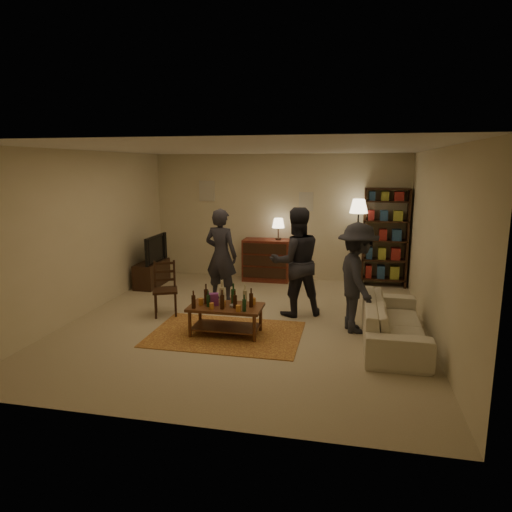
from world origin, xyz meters
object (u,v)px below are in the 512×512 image
(bookshelf, at_px, (385,236))
(floor_lamp, at_px, (359,212))
(tv_stand, at_px, (152,267))
(dresser, at_px, (267,259))
(coffee_table, at_px, (225,309))
(person_left, at_px, (221,255))
(sofa, at_px, (393,322))
(person_right, at_px, (296,262))
(person_by_sofa, at_px, (357,278))
(dining_chair, at_px, (165,286))

(bookshelf, bearing_deg, floor_lamp, -166.70)
(tv_stand, bearing_deg, dresser, 22.07)
(coffee_table, height_order, person_left, person_left)
(sofa, distance_m, person_right, 1.87)
(tv_stand, relative_size, bookshelf, 0.52)
(tv_stand, xyz_separation_m, bookshelf, (4.69, 0.98, 0.65))
(dresser, bearing_deg, tv_stand, -157.93)
(dresser, relative_size, sofa, 0.65)
(sofa, bearing_deg, person_by_sofa, 55.16)
(tv_stand, height_order, sofa, tv_stand)
(floor_lamp, bearing_deg, person_by_sofa, -90.24)
(person_left, bearing_deg, bookshelf, -136.77)
(dresser, xyz_separation_m, floor_lamp, (1.89, -0.06, 1.05))
(person_left, bearing_deg, dresser, -94.82)
(person_left, bearing_deg, person_right, 173.48)
(dining_chair, bearing_deg, coffee_table, -52.44)
(floor_lamp, xyz_separation_m, person_by_sofa, (-0.01, -2.69, -0.71))
(dining_chair, distance_m, bookshelf, 4.58)
(coffee_table, height_order, sofa, coffee_table)
(dining_chair, xyz_separation_m, tv_stand, (-1.01, 1.69, -0.09))
(person_by_sofa, bearing_deg, person_left, 50.24)
(person_left, bearing_deg, person_by_sofa, 168.71)
(coffee_table, height_order, tv_stand, tv_stand)
(dresser, relative_size, person_right, 0.76)
(dining_chair, bearing_deg, tv_stand, 97.99)
(person_right, distance_m, person_by_sofa, 1.15)
(tv_stand, distance_m, person_left, 1.93)
(coffee_table, xyz_separation_m, person_by_sofa, (1.87, 0.55, 0.43))
(coffee_table, relative_size, person_by_sofa, 0.65)
(dining_chair, xyz_separation_m, dresser, (1.24, 2.60, -0.00))
(tv_stand, height_order, dresser, dresser)
(coffee_table, relative_size, tv_stand, 1.02)
(floor_lamp, relative_size, person_by_sofa, 1.09)
(bookshelf, bearing_deg, person_left, -149.87)
(bookshelf, distance_m, sofa, 3.26)
(coffee_table, bearing_deg, bookshelf, 54.16)
(dresser, height_order, bookshelf, bookshelf)
(coffee_table, xyz_separation_m, bookshelf, (2.43, 3.37, 0.64))
(tv_stand, height_order, person_by_sofa, person_by_sofa)
(person_right, relative_size, person_by_sofa, 1.09)
(floor_lamp, distance_m, sofa, 3.32)
(floor_lamp, bearing_deg, person_left, -146.63)
(person_by_sofa, bearing_deg, person_right, 43.94)
(sofa, xyz_separation_m, person_right, (-1.50, 0.94, 0.59))
(bookshelf, bearing_deg, dining_chair, -144.01)
(dresser, bearing_deg, person_right, -67.69)
(dresser, distance_m, bookshelf, 2.50)
(dresser, relative_size, person_left, 0.80)
(dresser, distance_m, sofa, 3.93)
(dresser, bearing_deg, floor_lamp, -1.92)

